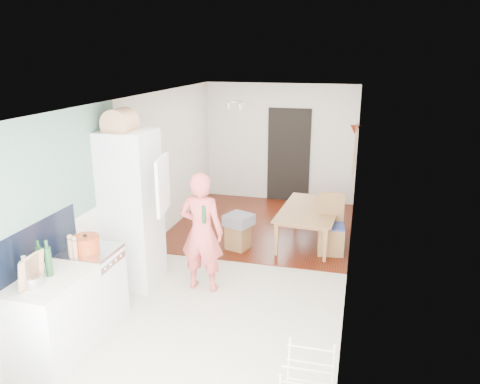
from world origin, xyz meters
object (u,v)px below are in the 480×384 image
at_px(person, 201,222).
at_px(dining_chair, 331,225).
at_px(stool, 238,237).
at_px(dining_table, 311,228).

relative_size(person, dining_chair, 2.02).
height_order(person, stool, person).
bearing_deg(person, stool, -93.60).
relative_size(person, stool, 4.56).
relative_size(dining_table, dining_chair, 1.49).
bearing_deg(stool, dining_table, 28.74).
xyz_separation_m(person, stool, (0.13, 1.41, -0.76)).
relative_size(person, dining_table, 1.36).
bearing_deg(person, dining_table, -120.09).
relative_size(dining_chair, stool, 2.25).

